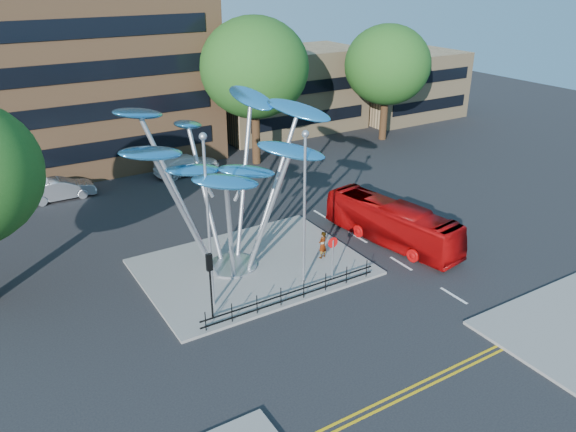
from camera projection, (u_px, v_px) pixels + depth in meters
ground at (328, 314)px, 27.36m from camera, size 120.00×120.00×0.00m
traffic_island at (252, 267)px, 31.53m from camera, size 12.00×9.00×0.15m
double_yellow_near at (414, 386)px, 22.69m from camera, size 40.00×0.12×0.01m
double_yellow_far at (419, 390)px, 22.46m from camera, size 40.00×0.12×0.01m
low_building_near at (287, 90)px, 56.71m from camera, size 15.00×8.00×8.00m
low_building_far at (405, 85)px, 62.03m from camera, size 12.00×8.00×7.00m
tree_right at (254, 68)px, 45.02m from camera, size 8.80×8.80×12.11m
tree_far at (387, 65)px, 52.07m from camera, size 8.00×8.00×10.81m
leaf_sculpture at (224, 151)px, 28.77m from camera, size 12.72×9.54×9.51m
street_lamp_left at (208, 208)px, 25.75m from camera, size 0.36×0.36×8.80m
street_lamp_right at (305, 196)px, 27.85m from camera, size 0.36×0.36×8.30m
traffic_light_island at (210, 273)px, 25.86m from camera, size 0.28×0.18×3.42m
no_entry_sign_island at (333, 251)px, 29.53m from camera, size 0.60×0.10×2.45m
pedestrian_railing_front at (292, 294)px, 27.98m from camera, size 10.00×0.06×1.00m
red_bus at (392, 223)px, 33.97m from camera, size 3.60×9.48×2.58m
pedestrian at (323, 245)px, 32.05m from camera, size 0.69×0.55×1.63m
parked_car_mid at (61, 189)px, 40.55m from camera, size 4.77×1.73×1.56m
parked_car_right at (187, 164)px, 45.54m from camera, size 5.45×2.29×1.57m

